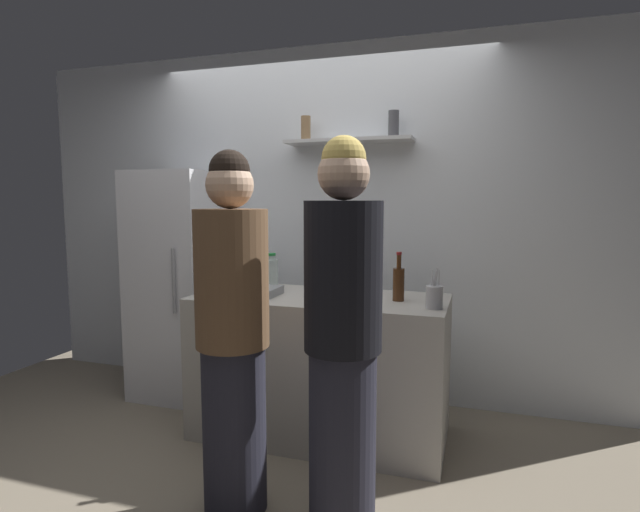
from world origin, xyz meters
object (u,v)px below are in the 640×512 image
at_px(wine_bottle_pale_glass, 327,288).
at_px(person_blonde, 343,339).
at_px(wine_bottle_green_glass, 215,273).
at_px(person_brown_jacket, 233,336).
at_px(refrigerator, 181,284).
at_px(water_bottle_plastic, 272,272).
at_px(baking_pan, 252,291).
at_px(wine_bottle_amber_glass, 399,283).
at_px(utensil_holder, 434,297).

distance_m(wine_bottle_pale_glass, person_blonde, 0.60).
xyz_separation_m(wine_bottle_green_glass, person_brown_jacket, (0.53, -0.77, -0.16)).
bearing_deg(refrigerator, water_bottle_plastic, -8.89).
bearing_deg(baking_pan, person_blonde, -43.22).
distance_m(wine_bottle_pale_glass, wine_bottle_green_glass, 0.84).
height_order(wine_bottle_green_glass, person_blonde, person_blonde).
xyz_separation_m(baking_pan, wine_bottle_amber_glass, (0.91, 0.09, 0.08)).
bearing_deg(wine_bottle_amber_glass, person_blonde, -97.49).
bearing_deg(person_blonde, utensil_holder, 150.93).
bearing_deg(wine_bottle_amber_glass, water_bottle_plastic, 166.84).
bearing_deg(wine_bottle_green_glass, person_brown_jacket, -55.52).
relative_size(utensil_holder, person_blonde, 0.13).
bearing_deg(wine_bottle_pale_glass, baking_pan, 159.51).
distance_m(utensil_holder, wine_bottle_amber_glass, 0.27).
height_order(baking_pan, wine_bottle_amber_glass, wine_bottle_amber_glass).
bearing_deg(refrigerator, wine_bottle_pale_glass, -25.06).
xyz_separation_m(wine_bottle_pale_glass, water_bottle_plastic, (-0.55, 0.51, -0.01)).
xyz_separation_m(wine_bottle_amber_glass, water_bottle_plastic, (-0.90, 0.21, -0.00)).
height_order(baking_pan, utensil_holder, utensil_holder).
xyz_separation_m(refrigerator, person_blonde, (1.59, -1.17, 0.03)).
relative_size(refrigerator, wine_bottle_green_glass, 5.19).
bearing_deg(person_brown_jacket, wine_bottle_pale_glass, -163.12).
height_order(wine_bottle_green_glass, wine_bottle_amber_glass, wine_bottle_green_glass).
distance_m(baking_pan, wine_bottle_amber_glass, 0.91).
bearing_deg(baking_pan, wine_bottle_pale_glass, -20.49).
relative_size(utensil_holder, wine_bottle_green_glass, 0.69).
distance_m(wine_bottle_amber_glass, person_blonde, 0.85).
height_order(refrigerator, utensil_holder, refrigerator).
xyz_separation_m(refrigerator, wine_bottle_pale_glass, (1.36, -0.63, 0.15)).
relative_size(water_bottle_plastic, person_blonde, 0.13).
bearing_deg(person_blonde, wine_bottle_pale_glass, -159.55).
bearing_deg(water_bottle_plastic, person_brown_jacket, -76.23).
distance_m(refrigerator, wine_bottle_green_glass, 0.71).
xyz_separation_m(utensil_holder, water_bottle_plastic, (-1.12, 0.36, 0.04)).
relative_size(utensil_holder, wine_bottle_pale_glass, 0.76).
bearing_deg(baking_pan, utensil_holder, -3.17).
bearing_deg(utensil_holder, baking_pan, 176.83).
height_order(wine_bottle_pale_glass, wine_bottle_amber_glass, wine_bottle_pale_glass).
distance_m(water_bottle_plastic, person_brown_jacket, 1.11).
relative_size(wine_bottle_pale_glass, wine_bottle_green_glass, 0.91).
bearing_deg(person_brown_jacket, wine_bottle_green_glass, -101.76).
bearing_deg(person_blonde, baking_pan, -136.57).
distance_m(wine_bottle_pale_glass, person_brown_jacket, 0.65).
distance_m(wine_bottle_green_glass, person_blonde, 1.30).
height_order(utensil_holder, wine_bottle_pale_glass, wine_bottle_pale_glass).
bearing_deg(person_brown_jacket, baking_pan, -116.84).
xyz_separation_m(baking_pan, water_bottle_plastic, (0.01, 0.30, 0.08)).
bearing_deg(wine_bottle_amber_glass, utensil_holder, -34.69).
height_order(wine_bottle_amber_glass, person_blonde, person_blonde).
height_order(refrigerator, baking_pan, refrigerator).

